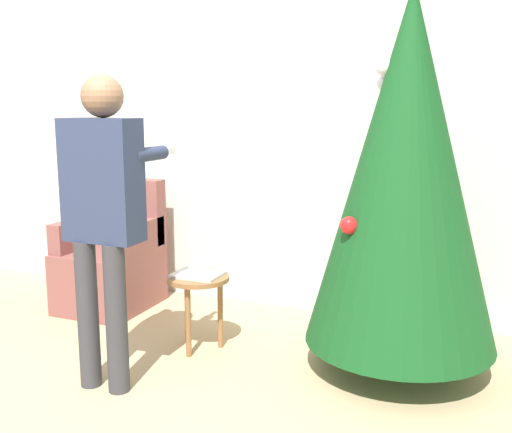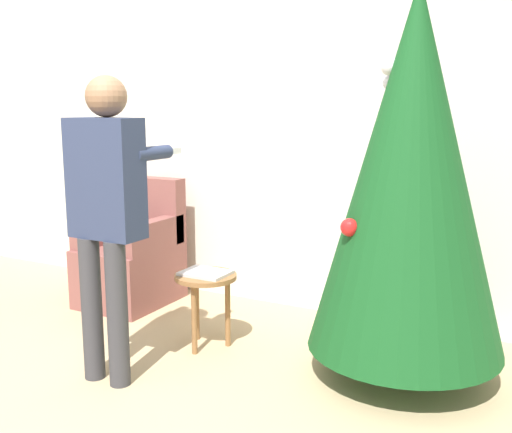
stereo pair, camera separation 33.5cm
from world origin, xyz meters
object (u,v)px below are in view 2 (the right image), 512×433
armchair (133,259)px  side_stool (206,286)px  christmas_tree (411,171)px  person_standing (106,201)px

armchair → side_stool: (1.03, -0.51, 0.06)m
armchair → side_stool: 1.16m
christmas_tree → side_stool: christmas_tree is taller
armchair → side_stool: bearing=-26.4°
armchair → side_stool: size_ratio=2.01×
person_standing → side_stool: size_ratio=3.52×
armchair → person_standing: size_ratio=0.57×
christmas_tree → side_stool: (-1.26, -0.17, -0.81)m
christmas_tree → person_standing: christmas_tree is taller
christmas_tree → armchair: bearing=171.5°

